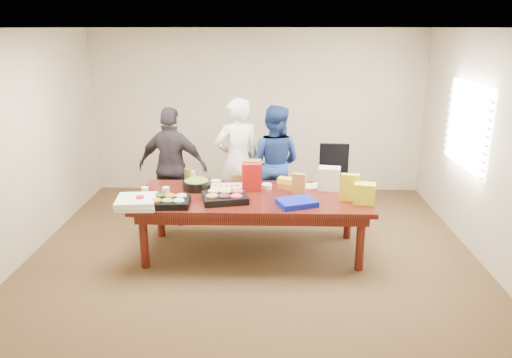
{
  "coord_description": "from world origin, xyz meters",
  "views": [
    {
      "loc": [
        0.19,
        -5.61,
        2.71
      ],
      "look_at": [
        0.04,
        0.1,
        0.93
      ],
      "focal_mm": 34.27,
      "sensor_mm": 36.0,
      "label": 1
    }
  ],
  "objects_px": {
    "sheet_cake": "(227,189)",
    "salad_bowl": "(197,185)",
    "office_chair": "(335,184)",
    "person_right": "(274,163)",
    "person_center": "(238,161)",
    "conference_table": "(253,224)"
  },
  "relations": [
    {
      "from": "person_center",
      "to": "sheet_cake",
      "type": "bearing_deg",
      "value": 64.24
    },
    {
      "from": "sheet_cake",
      "to": "person_center",
      "type": "bearing_deg",
      "value": 80.07
    },
    {
      "from": "office_chair",
      "to": "salad_bowl",
      "type": "bearing_deg",
      "value": -148.93
    },
    {
      "from": "office_chair",
      "to": "conference_table",
      "type": "bearing_deg",
      "value": -130.5
    },
    {
      "from": "office_chair",
      "to": "salad_bowl",
      "type": "xyz_separation_m",
      "value": [
        -1.87,
        -0.98,
        0.3
      ]
    },
    {
      "from": "sheet_cake",
      "to": "salad_bowl",
      "type": "height_order",
      "value": "salad_bowl"
    },
    {
      "from": "office_chair",
      "to": "person_right",
      "type": "bearing_deg",
      "value": -175.86
    },
    {
      "from": "office_chair",
      "to": "person_right",
      "type": "distance_m",
      "value": 0.95
    },
    {
      "from": "conference_table",
      "to": "sheet_cake",
      "type": "distance_m",
      "value": 0.54
    },
    {
      "from": "office_chair",
      "to": "sheet_cake",
      "type": "bearing_deg",
      "value": -141.06
    },
    {
      "from": "office_chair",
      "to": "salad_bowl",
      "type": "height_order",
      "value": "office_chair"
    },
    {
      "from": "conference_table",
      "to": "office_chair",
      "type": "bearing_deg",
      "value": 46.15
    },
    {
      "from": "person_right",
      "to": "salad_bowl",
      "type": "bearing_deg",
      "value": 62.49
    },
    {
      "from": "conference_table",
      "to": "sheet_cake",
      "type": "bearing_deg",
      "value": 157.13
    },
    {
      "from": "conference_table",
      "to": "office_chair",
      "type": "distance_m",
      "value": 1.68
    },
    {
      "from": "person_center",
      "to": "sheet_cake",
      "type": "xyz_separation_m",
      "value": [
        -0.08,
        -0.92,
        -0.11
      ]
    },
    {
      "from": "conference_table",
      "to": "salad_bowl",
      "type": "relative_size",
      "value": 7.85
    },
    {
      "from": "office_chair",
      "to": "sheet_cake",
      "type": "relative_size",
      "value": 2.65
    },
    {
      "from": "office_chair",
      "to": "sheet_cake",
      "type": "distance_m",
      "value": 1.85
    },
    {
      "from": "person_right",
      "to": "person_center",
      "type": "bearing_deg",
      "value": 32.79
    },
    {
      "from": "office_chair",
      "to": "person_center",
      "type": "relative_size",
      "value": 0.57
    },
    {
      "from": "person_center",
      "to": "conference_table",
      "type": "bearing_deg",
      "value": 82.66
    }
  ]
}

